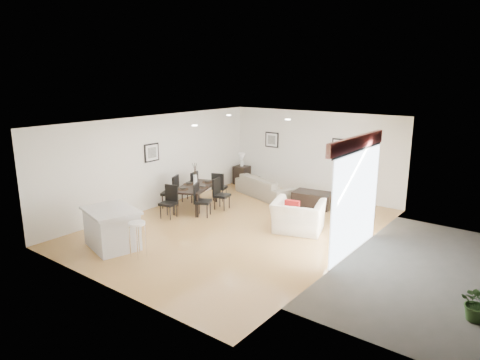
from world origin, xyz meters
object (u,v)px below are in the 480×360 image
Objects in this scene: dining_chair_wfar at (192,185)px; dining_chair_foot at (219,185)px; side_table at (242,175)px; bar_stool at (137,227)px; dining_chair_efar at (219,192)px; dining_chair_head at (170,199)px; coffee_table at (313,199)px; dining_chair_wnear at (172,190)px; dining_table at (196,188)px; armchair at (298,216)px; dining_chair_enear at (200,198)px; kitchen_island at (112,228)px; sofa at (265,187)px.

dining_chair_wfar is 1.06× the size of dining_chair_foot.
dining_chair_foot is 1.37× the size of side_table.
dining_chair_efar is at bearing 102.59° from bar_stool.
dining_chair_wfar reaches higher than dining_chair_head.
coffee_table is (2.63, 1.19, -0.27)m from dining_chair_foot.
dining_chair_wnear is at bearing 118.98° from dining_chair_head.
dining_table is 1.62× the size of coffee_table.
dining_chair_wfar reaches higher than armchair.
armchair is at bearing 6.49° from dining_chair_head.
dining_chair_efar is at bearing -147.24° from coffee_table.
dining_chair_wfar is 4.21m from bar_stool.
side_table is at bearing -6.34° from dining_chair_enear.
dining_table is 2.82× the size of side_table.
bar_stool is at bearing -87.82° from dining_table.
dining_chair_efar is 3.68m from kitchen_island.
armchair is 3.96m from dining_chair_wnear.
side_table is (-1.27, 3.58, -0.20)m from dining_chair_enear.
dining_chair_wfar is 0.62× the size of kitchen_island.
armchair is 1.26× the size of dining_chair_wnear.
dining_chair_head is 2.03m from dining_chair_foot.
dining_chair_enear is 1.44× the size of side_table.
dining_chair_wfar is 3.70m from coffee_table.
dining_chair_head is at bearing -111.78° from dining_table.
sofa is 5.58m from kitchen_island.
dining_chair_wnear is at bearing 125.62° from kitchen_island.
kitchen_island is (-2.84, -3.42, 0.06)m from armchair.
armchair is 3.44m from dining_chair_foot.
dining_chair_wnear reaches higher than dining_chair_foot.
armchair is 0.67× the size of dining_table.
armchair reaches higher than bar_stool.
dining_chair_efar is at bearing 112.74° from dining_chair_foot.
kitchen_island is at bearing 104.26° from sofa.
dining_chair_wnear reaches higher than dining_chair_head.
dining_chair_head is 2.34m from kitchen_island.
dining_chair_wnear is at bearing -88.14° from side_table.
dining_table is 0.72m from dining_chair_wfar.
armchair is at bearing 72.41° from dining_chair_wnear.
dining_chair_wfar is at bearing 77.51° from dining_chair_efar.
dining_chair_head is (-0.94, -3.28, 0.17)m from sofa.
dining_chair_wnear is 1.16m from dining_chair_enear.
coffee_table is (3.23, 1.78, -0.30)m from dining_chair_wfar.
dining_chair_efar is 0.83m from dining_chair_foot.
dining_chair_foot is 4.33m from kitchen_island.
armchair reaches higher than dining_table.
dining_chair_efar is at bearing 73.14° from dining_chair_wfar.
dining_chair_wnear reaches higher than dining_chair_wfar.
kitchen_island is at bearing 168.18° from dining_chair_efar.
bar_stool is (1.98, -2.92, 0.13)m from dining_chair_wnear.
kitchen_island reaches higher than sofa.
kitchen_island is at bearing 152.59° from dining_chair_enear.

